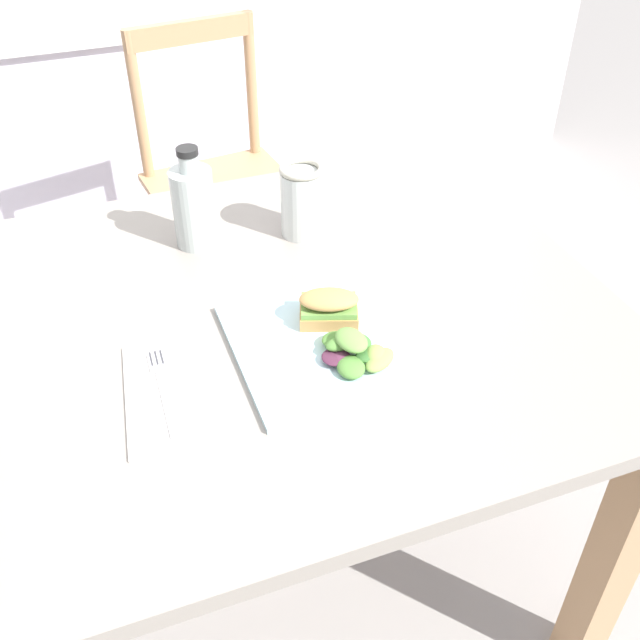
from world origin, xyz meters
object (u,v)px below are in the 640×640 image
(dining_table, at_px, (251,375))
(mason_jar_iced_tea, at_px, (302,203))
(plate_lunch, at_px, (329,343))
(fork_on_napkin, at_px, (163,385))
(bottle_cold_brew, at_px, (194,210))
(chair_wooden_far, at_px, (220,183))
(sandwich_half_front, at_px, (329,307))

(dining_table, relative_size, mason_jar_iced_tea, 8.66)
(plate_lunch, height_order, fork_on_napkin, plate_lunch)
(bottle_cold_brew, height_order, mason_jar_iced_tea, bottle_cold_brew)
(mason_jar_iced_tea, bearing_deg, dining_table, -128.79)
(chair_wooden_far, distance_m, bottle_cold_brew, 0.85)
(plate_lunch, distance_m, bottle_cold_brew, 0.38)
(fork_on_napkin, relative_size, bottle_cold_brew, 0.98)
(chair_wooden_far, relative_size, plate_lunch, 3.00)
(plate_lunch, xyz_separation_m, bottle_cold_brew, (-0.12, 0.36, 0.06))
(chair_wooden_far, bearing_deg, dining_table, -100.72)
(bottle_cold_brew, relative_size, mason_jar_iced_tea, 1.36)
(fork_on_napkin, bearing_deg, dining_table, 35.34)
(chair_wooden_far, bearing_deg, sandwich_half_front, -93.79)
(chair_wooden_far, height_order, bottle_cold_brew, bottle_cold_brew)
(plate_lunch, bearing_deg, bottle_cold_brew, 108.97)
(sandwich_half_front, xyz_separation_m, fork_on_napkin, (-0.28, -0.05, -0.03))
(dining_table, relative_size, sandwich_half_front, 11.27)
(plate_lunch, height_order, bottle_cold_brew, bottle_cold_brew)
(plate_lunch, relative_size, bottle_cold_brew, 1.53)
(sandwich_half_front, bearing_deg, dining_table, 151.57)
(dining_table, bearing_deg, plate_lunch, -46.94)
(plate_lunch, relative_size, fork_on_napkin, 1.56)
(mason_jar_iced_tea, bearing_deg, plate_lunch, -102.35)
(chair_wooden_far, bearing_deg, plate_lunch, -94.50)
(plate_lunch, height_order, mason_jar_iced_tea, mason_jar_iced_tea)
(chair_wooden_far, distance_m, fork_on_napkin, 1.20)
(dining_table, distance_m, plate_lunch, 0.20)
(chair_wooden_far, height_order, plate_lunch, chair_wooden_far)
(mason_jar_iced_tea, bearing_deg, bottle_cold_brew, 169.59)
(chair_wooden_far, bearing_deg, fork_on_napkin, -107.38)
(sandwich_half_front, relative_size, mason_jar_iced_tea, 0.77)
(fork_on_napkin, height_order, bottle_cold_brew, bottle_cold_brew)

